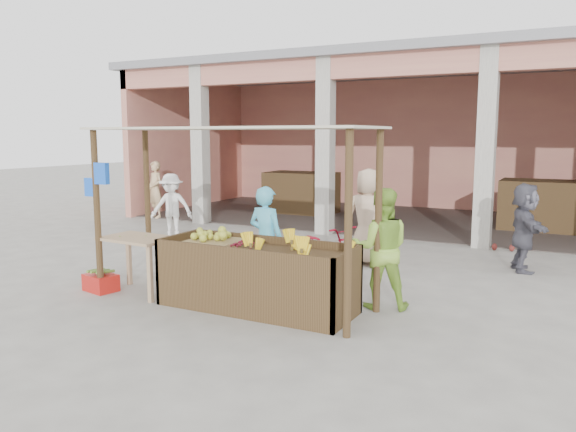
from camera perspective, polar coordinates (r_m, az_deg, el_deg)
The scene contains 19 objects.
ground at distance 7.81m, azimuth -6.38°, elevation -8.80°, with size 60.00×60.00×0.00m, color slate.
market_building at distance 15.67m, azimuth 12.31°, elevation 9.59°, with size 14.40×6.40×4.20m.
fruit_stall at distance 7.44m, azimuth -3.20°, elevation -6.42°, with size 2.60×0.95×0.80m, color #4E371F.
stall_awning at distance 7.53m, azimuth -6.46°, elevation 5.87°, with size 4.09×1.35×2.39m.
banana_heap at distance 7.06m, azimuth 0.88°, elevation -2.96°, with size 1.23×0.67×0.22m, color yellow, non-canonical shape.
melon_tray at distance 7.73m, azimuth -7.38°, elevation -2.22°, with size 0.69×0.59×0.19m.
berry_heap at distance 7.38m, azimuth -4.38°, elevation -2.81°, with size 0.44×0.36×0.14m, color maroon.
side_table at distance 8.37m, azimuth -14.98°, elevation -3.01°, with size 1.06×0.74×0.83m.
papaya_pile at distance 8.33m, azimuth -15.05°, elevation -1.40°, with size 0.69×0.39×0.20m, color #4E9430, non-canonical shape.
red_crate at distance 8.77m, azimuth -18.47°, elevation -6.43°, with size 0.48×0.34×0.25m, color red.
plantain_bundle at distance 8.73m, azimuth -18.52°, elevation -5.42°, with size 0.36×0.25×0.07m, color olive, non-canonical shape.
produce_sacks at distance 11.88m, azimuth 21.07°, elevation -2.04°, with size 0.72×0.45×0.55m.
vendor_blue at distance 8.16m, azimuth -2.24°, elevation -2.02°, with size 0.62×0.46×1.66m, color #52C5E9.
vendor_green at distance 7.48m, azimuth 9.42°, elevation -2.95°, with size 0.81×0.47×1.69m, color #88B73A.
motorcycle at distance 9.05m, azimuth 3.56°, elevation -3.42°, with size 1.74×0.60×0.91m, color maroon.
shopper_a at distance 12.56m, azimuth -11.75°, elevation 1.21°, with size 1.00×0.50×1.56m, color white.
shopper_c at distance 9.94m, azimuth 8.15°, elevation 0.42°, with size 0.91×0.59×1.89m, color tan.
shopper_d at distance 10.18m, azimuth 22.88°, elevation -0.86°, with size 1.45×0.60×1.57m, color #504F5B.
shopper_e at distance 15.90m, azimuth -13.33°, elevation 2.74°, with size 0.61×0.46×1.63m, color tan.
Camera 1 is at (4.17, -6.19, 2.28)m, focal length 35.00 mm.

